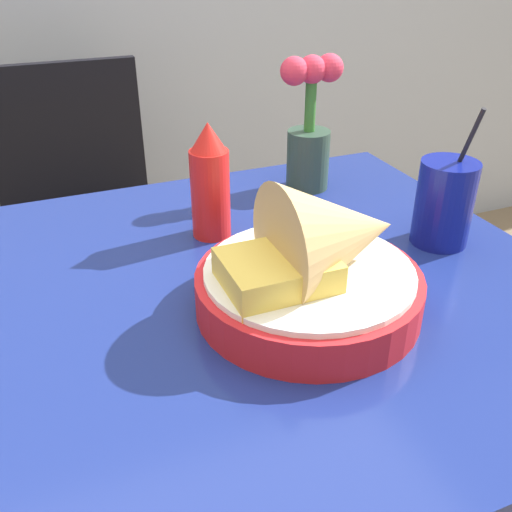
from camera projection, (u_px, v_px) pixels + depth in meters
The scene contains 6 objects.
dining_table at pixel (219, 353), 0.84m from camera, with size 1.01×0.83×0.74m.
chair_far_window at pixel (81, 207), 1.54m from camera, with size 0.40×0.40×0.89m.
food_basket at pixel (318, 266), 0.73m from camera, with size 0.29×0.29×0.18m.
ketchup_bottle at pixel (210, 183), 0.90m from camera, with size 0.06×0.06×0.19m.
drink_cup at pixel (444, 206), 0.89m from camera, with size 0.09×0.09×0.22m.
flower_vase at pixel (309, 130), 1.06m from camera, with size 0.12×0.08×0.25m.
Camera 1 is at (-0.20, -0.63, 1.17)m, focal length 40.00 mm.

